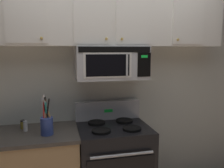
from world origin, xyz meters
TOP-DOWN VIEW (x-y plane):
  - back_wall at (0.00, 0.79)m, footprint 5.20×0.10m
  - stove_range at (0.00, 0.42)m, footprint 0.76×0.69m
  - over_range_microwave at (-0.00, 0.54)m, footprint 0.76×0.43m
  - upper_cabinets at (-0.00, 0.57)m, footprint 2.50×0.36m
  - utensil_crock_blue at (-0.68, 0.34)m, footprint 0.12×0.12m
  - salt_shaker at (-0.90, 0.49)m, footprint 0.04×0.04m
  - spice_jar at (-0.93, 0.58)m, footprint 0.05×0.05m

SIDE VIEW (x-z plane):
  - stove_range at x=0.00m, z-range -0.09..1.03m
  - spice_jar at x=-0.93m, z-range 0.90..0.99m
  - salt_shaker at x=-0.90m, z-range 0.90..1.00m
  - utensil_crock_blue at x=-0.68m, z-range 0.82..1.21m
  - back_wall at x=0.00m, z-range 0.00..2.70m
  - over_range_microwave at x=0.00m, z-range 1.40..1.75m
  - upper_cabinets at x=0.00m, z-range 1.75..2.30m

